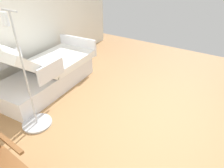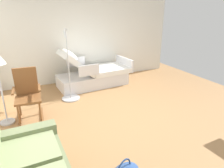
{
  "view_description": "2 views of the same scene",
  "coord_description": "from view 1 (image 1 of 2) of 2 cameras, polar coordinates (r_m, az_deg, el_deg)",
  "views": [
    {
      "loc": [
        -1.02,
        2.35,
        2.17
      ],
      "look_at": [
        0.14,
        0.52,
        0.84
      ],
      "focal_mm": 32.91,
      "sensor_mm": 36.0,
      "label": 1
    },
    {
      "loc": [
        -3.38,
        1.98,
        2.1
      ],
      "look_at": [
        0.13,
        0.34,
        0.66
      ],
      "focal_mm": 32.52,
      "sensor_mm": 36.0,
      "label": 2
    }
  ],
  "objects": [
    {
      "name": "hospital_bed",
      "position": [
        4.1,
        -18.03,
        2.97
      ],
      "size": [
        1.11,
        2.12,
        1.18
      ],
      "color": "silver",
      "rests_on": "ground"
    },
    {
      "name": "ground_plane",
      "position": [
        3.35,
        6.85,
        -9.13
      ],
      "size": [
        6.61,
        6.61,
        0.0
      ],
      "primitive_type": "plane",
      "color": "#9E7247"
    },
    {
      "name": "iv_pole",
      "position": [
        3.26,
        -20.87,
        -7.01
      ],
      "size": [
        0.44,
        0.44,
        1.69
      ],
      "color": "#B2B5BA",
      "rests_on": "ground"
    },
    {
      "name": "side_wall",
      "position": [
        4.38,
        -25.33,
        17.85
      ],
      "size": [
        0.1,
        5.49,
        2.7
      ],
      "primitive_type": "cube",
      "color": "silver",
      "rests_on": "ground"
    }
  ]
}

